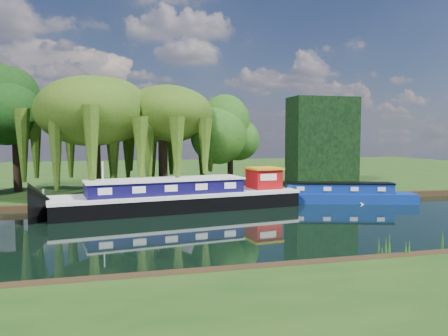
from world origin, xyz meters
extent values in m
plane|color=black|center=(0.00, 0.00, 0.00)|extent=(120.00, 120.00, 0.00)
cube|color=#15350E|center=(0.00, 34.00, 0.23)|extent=(120.00, 52.00, 0.45)
cube|color=black|center=(4.76, 6.58, 0.41)|extent=(16.87, 6.05, 1.10)
cube|color=silver|center=(4.76, 6.58, 1.05)|extent=(16.97, 6.14, 0.20)
cube|color=#0F0B3D|center=(3.85, 6.45, 1.60)|extent=(10.51, 4.12, 0.87)
cube|color=silver|center=(3.85, 6.45, 2.09)|extent=(10.72, 4.32, 0.11)
cube|color=maroon|center=(11.11, 7.53, 1.85)|extent=(2.29, 2.29, 1.38)
cube|color=#C6860D|center=(11.11, 7.53, 2.61)|extent=(2.55, 2.55, 0.15)
cylinder|color=silver|center=(-0.14, 5.86, 2.27)|extent=(0.09, 0.09, 2.20)
cube|color=navy|center=(16.77, 6.79, 0.31)|extent=(11.20, 5.02, 0.84)
cube|color=navy|center=(16.77, 6.79, 1.07)|extent=(7.87, 3.61, 0.70)
cube|color=black|center=(16.77, 6.79, 1.47)|extent=(7.98, 3.72, 0.09)
cube|color=silver|center=(13.76, 6.96, 1.11)|extent=(0.55, 0.21, 0.30)
cube|color=silver|center=(15.63, 6.39, 1.11)|extent=(0.55, 0.21, 0.30)
cube|color=silver|center=(17.49, 5.82, 1.11)|extent=(0.55, 0.21, 0.30)
cube|color=silver|center=(19.36, 5.25, 1.11)|extent=(0.55, 0.21, 0.30)
imported|color=silver|center=(17.56, 6.29, 0.00)|extent=(2.90, 2.69, 1.25)
cylinder|color=black|center=(-0.76, 11.61, 2.98)|extent=(0.65, 0.65, 5.05)
ellipsoid|color=#2E440E|center=(-0.76, 11.61, 6.62)|extent=(7.05, 7.05, 4.56)
cylinder|color=black|center=(4.23, 11.31, 2.74)|extent=(0.65, 0.65, 4.59)
ellipsoid|color=#2E440E|center=(4.23, 11.31, 6.06)|extent=(6.27, 6.27, 4.05)
cylinder|color=black|center=(-7.06, 15.95, 4.04)|extent=(0.71, 0.71, 7.19)
ellipsoid|color=black|center=(-7.06, 15.95, 6.98)|extent=(5.75, 5.75, 5.75)
cylinder|color=black|center=(9.80, 12.03, 3.01)|extent=(0.43, 0.43, 5.12)
ellipsoid|color=#194411|center=(9.80, 12.03, 5.11)|extent=(4.10, 4.10, 4.10)
cube|color=black|center=(19.00, 14.00, 4.45)|extent=(6.00, 3.00, 8.00)
cylinder|color=silver|center=(0.50, 10.50, 1.55)|extent=(0.10, 0.10, 2.20)
sphere|color=white|center=(0.50, 10.50, 2.83)|extent=(0.36, 0.36, 0.36)
cylinder|color=silver|center=(-4.00, 8.40, 0.95)|extent=(0.16, 0.16, 1.00)
cylinder|color=silver|center=(3.00, 8.40, 0.95)|extent=(0.16, 0.16, 1.00)
cylinder|color=silver|center=(9.00, 8.40, 0.95)|extent=(0.16, 0.16, 1.00)
cone|color=#1F4913|center=(11.00, -7.70, 0.55)|extent=(1.20, 1.20, 1.10)
camera|label=1|loc=(0.53, -22.38, 4.97)|focal=35.00mm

